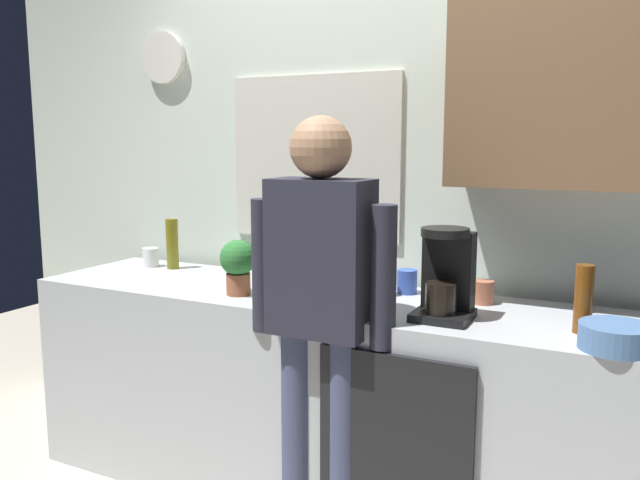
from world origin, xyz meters
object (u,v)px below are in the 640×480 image
(cup_white_mug, at_px, (151,257))
(dish_soap, at_px, (583,292))
(bottle_green_wine, at_px, (293,260))
(potted_plant, at_px, (238,263))
(coffee_maker, at_px, (446,278))
(bottle_clear_soda, at_px, (264,247))
(bottle_amber_beer, at_px, (584,299))
(bottle_red_vinegar, at_px, (374,270))
(cup_blue_mug, at_px, (407,282))
(cup_terracotta_mug, at_px, (483,292))
(person_at_sink, at_px, (321,299))
(mixing_bowl, at_px, (616,337))
(bottle_olive_oil, at_px, (172,244))

(cup_white_mug, bearing_deg, dish_soap, 1.11)
(bottle_green_wine, distance_m, potted_plant, 0.23)
(coffee_maker, distance_m, bottle_clear_soda, 1.01)
(bottle_amber_beer, bearing_deg, coffee_maker, -176.77)
(bottle_green_wine, height_order, bottle_clear_soda, bottle_green_wine)
(coffee_maker, distance_m, bottle_red_vinegar, 0.39)
(cup_blue_mug, xyz_separation_m, cup_terracotta_mug, (0.32, -0.03, -0.00))
(coffee_maker, xyz_separation_m, person_at_sink, (-0.40, -0.19, -0.08))
(potted_plant, bearing_deg, mixing_bowl, -3.15)
(cup_terracotta_mug, height_order, potted_plant, potted_plant)
(bottle_green_wine, distance_m, bottle_amber_beer, 1.11)
(bottle_green_wine, bearing_deg, cup_white_mug, 166.42)
(cup_blue_mug, xyz_separation_m, cup_white_mug, (-1.35, -0.03, -0.00))
(bottle_amber_beer, distance_m, cup_terracotta_mug, 0.46)
(bottle_olive_oil, height_order, bottle_clear_soda, bottle_clear_soda)
(cup_white_mug, distance_m, dish_soap, 2.03)
(potted_plant, relative_size, person_at_sink, 0.14)
(dish_soap, bearing_deg, bottle_green_wine, -166.00)
(bottle_olive_oil, bearing_deg, bottle_green_wine, -16.35)
(bottle_green_wine, xyz_separation_m, potted_plant, (-0.22, -0.07, -0.02))
(mixing_bowl, bearing_deg, dish_soap, 107.71)
(cup_terracotta_mug, bearing_deg, cup_white_mug, -179.96)
(bottle_olive_oil, distance_m, mixing_bowl, 2.07)
(coffee_maker, height_order, bottle_olive_oil, coffee_maker)
(bottle_amber_beer, bearing_deg, bottle_clear_soda, 168.28)
(bottle_green_wine, distance_m, cup_white_mug, 0.98)
(bottle_green_wine, xyz_separation_m, cup_white_mug, (-0.95, 0.23, -0.10))
(bottle_clear_soda, height_order, cup_white_mug, bottle_clear_soda)
(potted_plant, relative_size, dish_soap, 1.28)
(mixing_bowl, bearing_deg, bottle_green_wine, 172.79)
(bottle_green_wine, bearing_deg, potted_plant, -160.84)
(cup_white_mug, bearing_deg, person_at_sink, -20.97)
(bottle_clear_soda, xyz_separation_m, cup_white_mug, (-0.64, -0.06, -0.09))
(bottle_olive_oil, xyz_separation_m, cup_blue_mug, (1.22, 0.02, -0.07))
(cup_terracotta_mug, relative_size, mixing_bowl, 0.42)
(coffee_maker, distance_m, cup_terracotta_mug, 0.29)
(cup_blue_mug, xyz_separation_m, mixing_bowl, (0.82, -0.42, -0.01))
(bottle_green_wine, bearing_deg, bottle_clear_soda, 137.58)
(person_at_sink, bearing_deg, cup_terracotta_mug, 34.63)
(bottle_amber_beer, relative_size, person_at_sink, 0.14)
(mixing_bowl, bearing_deg, bottle_amber_beer, 127.02)
(dish_soap, bearing_deg, bottle_olive_oil, -179.12)
(cup_white_mug, xyz_separation_m, person_at_sink, (1.19, -0.46, 0.02))
(bottle_red_vinegar, xyz_separation_m, potted_plant, (-0.51, -0.22, 0.02))
(person_at_sink, bearing_deg, cup_white_mug, 149.94)
(cup_terracotta_mug, relative_size, potted_plant, 0.40)
(bottle_clear_soda, bearing_deg, bottle_red_vinegar, -13.29)
(cup_blue_mug, height_order, dish_soap, dish_soap)
(mixing_bowl, height_order, potted_plant, potted_plant)
(bottle_clear_soda, bearing_deg, mixing_bowl, -16.05)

